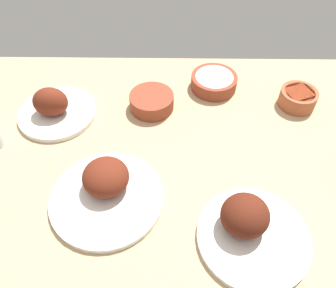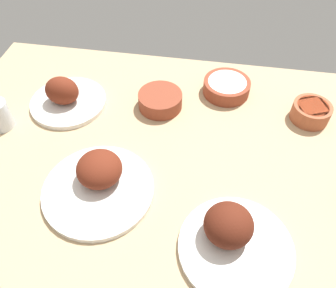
# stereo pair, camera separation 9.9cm
# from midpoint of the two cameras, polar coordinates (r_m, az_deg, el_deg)

# --- Properties ---
(dining_table) EXTENTS (1.40, 0.90, 0.04)m
(dining_table) POSITION_cam_midpoint_polar(r_m,az_deg,el_deg) (1.02, -2.77, -1.65)
(dining_table) COLOR tan
(dining_table) RESTS_ON ground
(plate_far_side) EXTENTS (0.27, 0.27, 0.11)m
(plate_far_side) POSITION_cam_midpoint_polar(r_m,az_deg,el_deg) (0.83, 9.91, -13.49)
(plate_far_side) COLOR silver
(plate_far_side) RESTS_ON dining_table
(plate_center_main) EXTENTS (0.29, 0.29, 0.10)m
(plate_center_main) POSITION_cam_midpoint_polar(r_m,az_deg,el_deg) (0.90, -13.32, -7.37)
(plate_center_main) COLOR silver
(plate_center_main) RESTS_ON dining_table
(plate_near_viewer) EXTENTS (0.24, 0.24, 0.10)m
(plate_near_viewer) POSITION_cam_midpoint_polar(r_m,az_deg,el_deg) (1.15, -20.72, 5.49)
(plate_near_viewer) COLOR silver
(plate_near_viewer) RESTS_ON dining_table
(bowl_potatoes) EXTENTS (0.14, 0.14, 0.05)m
(bowl_potatoes) POSITION_cam_midpoint_polar(r_m,az_deg,el_deg) (1.11, -5.29, 6.98)
(bowl_potatoes) COLOR brown
(bowl_potatoes) RESTS_ON dining_table
(bowl_sauce) EXTENTS (0.12, 0.12, 0.05)m
(bowl_sauce) POSITION_cam_midpoint_polar(r_m,az_deg,el_deg) (1.17, 18.52, 7.19)
(bowl_sauce) COLOR #A35133
(bowl_sauce) RESTS_ON dining_table
(bowl_cream) EXTENTS (0.16, 0.16, 0.05)m
(bowl_cream) POSITION_cam_midpoint_polar(r_m,az_deg,el_deg) (1.19, 5.24, 10.17)
(bowl_cream) COLOR brown
(bowl_cream) RESTS_ON dining_table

